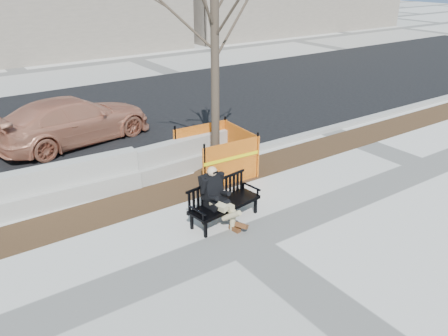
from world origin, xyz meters
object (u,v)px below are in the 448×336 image
Objects in this scene: tree_fence at (216,173)px; jersey_barrier_left at (70,200)px; jersey_barrier_right at (185,169)px; bench at (225,221)px; seated_man at (216,223)px; sedan at (77,142)px.

tree_fence is 3.62m from jersey_barrier_left.
tree_fence reaches higher than jersey_barrier_right.
jersey_barrier_right is (3.02, -0.01, 0.00)m from jersey_barrier_left.
bench is 0.55× the size of jersey_barrier_right.
jersey_barrier_left is at bearing 119.59° from seated_man.
tree_fence is 2.01× the size of jersey_barrier_right.
tree_fence reaches higher than bench.
tree_fence is 1.85× the size of jersey_barrier_left.
jersey_barrier_left reaches higher than jersey_barrier_right.
seated_man is 0.39× the size of jersey_barrier_left.
jersey_barrier_right is at bearing -166.01° from sedan.
tree_fence reaches higher than jersey_barrier_left.
sedan is 1.58× the size of jersey_barrier_right.
bench is 3.66m from jersey_barrier_left.
tree_fence is at bearing 47.77° from seated_man.
jersey_barrier_right is at bearing 68.56° from bench.
bench is 0.35× the size of sedan.
bench is 6.50m from sedan.
sedan is at bearing 73.00° from jersey_barrier_left.
bench is at bearing -46.25° from jersey_barrier_left.
bench is 0.50× the size of jersey_barrier_left.
jersey_barrier_right is (0.65, 2.77, 0.00)m from bench.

